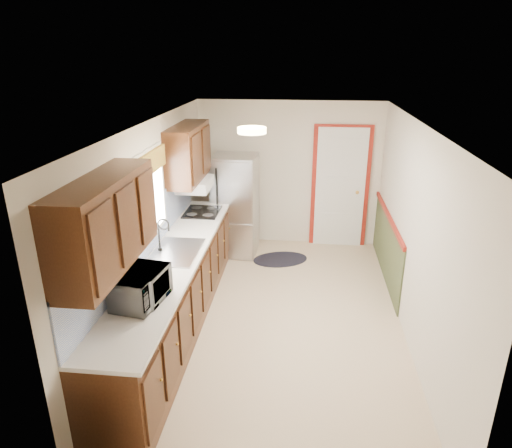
# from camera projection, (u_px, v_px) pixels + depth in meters

# --- Properties ---
(room_shell) EXTENTS (3.20, 5.20, 2.52)m
(room_shell) POSITION_uv_depth(u_px,v_px,m) (280.00, 229.00, 5.26)
(room_shell) COLOR #CBB28F
(room_shell) RESTS_ON ground
(kitchen_run) EXTENTS (0.63, 4.00, 2.20)m
(kitchen_run) POSITION_uv_depth(u_px,v_px,m) (171.00, 265.00, 5.25)
(kitchen_run) COLOR #351A0C
(kitchen_run) RESTS_ON ground
(back_wall_trim) EXTENTS (1.12, 2.30, 2.08)m
(back_wall_trim) POSITION_uv_depth(u_px,v_px,m) (350.00, 199.00, 7.32)
(back_wall_trim) COLOR maroon
(back_wall_trim) RESTS_ON ground
(ceiling_fixture) EXTENTS (0.30, 0.30, 0.06)m
(ceiling_fixture) POSITION_uv_depth(u_px,v_px,m) (252.00, 130.00, 4.69)
(ceiling_fixture) COLOR #FFD88C
(ceiling_fixture) RESTS_ON room_shell
(microwave) EXTENTS (0.39, 0.60, 0.38)m
(microwave) POSITION_uv_depth(u_px,v_px,m) (140.00, 284.00, 4.17)
(microwave) COLOR white
(microwave) RESTS_ON kitchen_run
(refrigerator) EXTENTS (0.71, 0.70, 1.62)m
(refrigerator) POSITION_uv_depth(u_px,v_px,m) (235.00, 205.00, 7.28)
(refrigerator) COLOR #B7B7BC
(refrigerator) RESTS_ON ground
(rug) EXTENTS (1.01, 0.81, 0.01)m
(rug) POSITION_uv_depth(u_px,v_px,m) (280.00, 259.00, 7.28)
(rug) COLOR black
(rug) RESTS_ON ground
(cooktop) EXTENTS (0.48, 0.58, 0.02)m
(cooktop) POSITION_uv_depth(u_px,v_px,m) (202.00, 212.00, 6.57)
(cooktop) COLOR black
(cooktop) RESTS_ON kitchen_run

